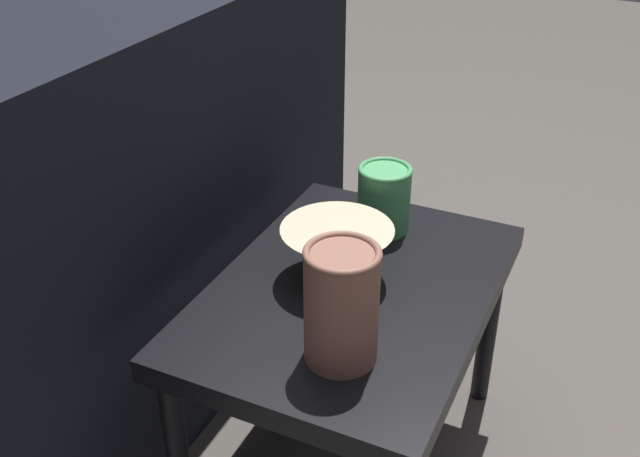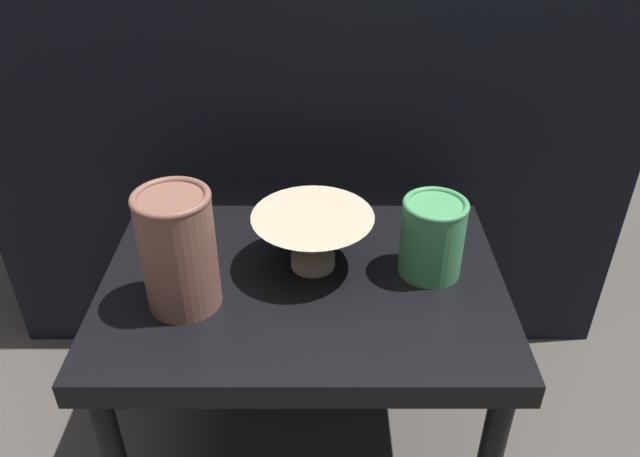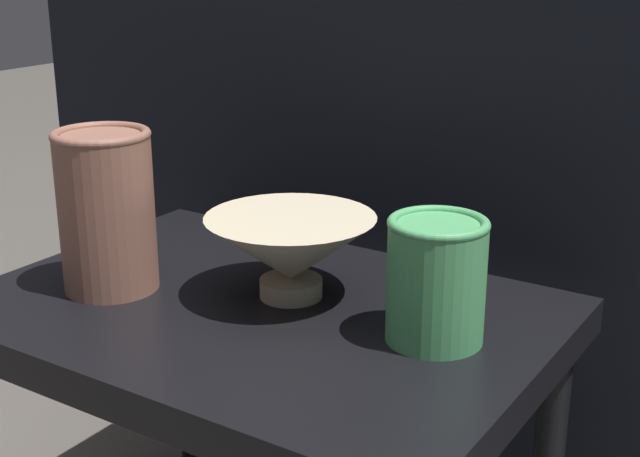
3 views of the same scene
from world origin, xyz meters
TOP-DOWN VIEW (x-y plane):
  - ground_plane at (0.00, 0.00)m, footprint 8.00×8.00m
  - table at (0.00, 0.00)m, footprint 0.62×0.44m
  - couch_backdrop at (0.00, 0.54)m, footprint 1.28×0.50m
  - bowl at (0.02, 0.04)m, footprint 0.19×0.19m
  - vase_textured_left at (-0.17, -0.05)m, footprint 0.11×0.11m
  - vase_colorful_right at (0.20, 0.02)m, footprint 0.10×0.10m

SIDE VIEW (x-z plane):
  - ground_plane at x=0.00m, z-range 0.00..0.00m
  - table at x=0.00m, z-range 0.15..0.56m
  - couch_backdrop at x=0.00m, z-range 0.00..0.81m
  - bowl at x=0.02m, z-range 0.41..0.50m
  - vase_colorful_right at x=0.20m, z-range 0.41..0.53m
  - vase_textured_left at x=-0.17m, z-range 0.41..0.59m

